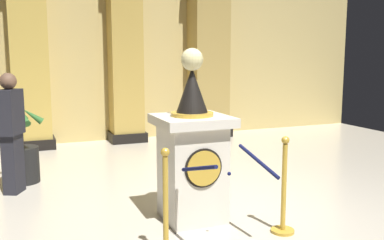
{
  "coord_description": "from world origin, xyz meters",
  "views": [
    {
      "loc": [
        -2.09,
        -4.17,
        1.79
      ],
      "look_at": [
        -0.38,
        0.08,
        1.11
      ],
      "focal_mm": 40.27,
      "sensor_mm": 36.0,
      "label": 1
    }
  ],
  "objects_px": {
    "pedestal_clock": "(192,155)",
    "stanchion_far": "(284,200)",
    "bystander_guest": "(11,131)",
    "stanchion_near": "(166,221)",
    "potted_palm_left": "(22,158)"
  },
  "relations": [
    {
      "from": "pedestal_clock",
      "to": "stanchion_far",
      "type": "xyz_separation_m",
      "value": [
        0.72,
        -0.69,
        -0.38
      ]
    },
    {
      "from": "pedestal_clock",
      "to": "bystander_guest",
      "type": "bearing_deg",
      "value": 136.36
    },
    {
      "from": "stanchion_near",
      "to": "potted_palm_left",
      "type": "bearing_deg",
      "value": 111.11
    },
    {
      "from": "bystander_guest",
      "to": "potted_palm_left",
      "type": "bearing_deg",
      "value": 76.82
    },
    {
      "from": "stanchion_far",
      "to": "bystander_guest",
      "type": "xyz_separation_m",
      "value": [
        -2.56,
        2.45,
        0.49
      ]
    },
    {
      "from": "bystander_guest",
      "to": "stanchion_near",
      "type": "bearing_deg",
      "value": -63.55
    },
    {
      "from": "stanchion_near",
      "to": "bystander_guest",
      "type": "distance_m",
      "value": 2.88
    },
    {
      "from": "pedestal_clock",
      "to": "stanchion_near",
      "type": "relative_size",
      "value": 1.86
    },
    {
      "from": "pedestal_clock",
      "to": "bystander_guest",
      "type": "relative_size",
      "value": 1.19
    },
    {
      "from": "potted_palm_left",
      "to": "bystander_guest",
      "type": "bearing_deg",
      "value": -103.18
    },
    {
      "from": "stanchion_far",
      "to": "pedestal_clock",
      "type": "bearing_deg",
      "value": 136.18
    },
    {
      "from": "pedestal_clock",
      "to": "stanchion_near",
      "type": "height_order",
      "value": "pedestal_clock"
    },
    {
      "from": "stanchion_far",
      "to": "bystander_guest",
      "type": "relative_size",
      "value": 0.63
    },
    {
      "from": "pedestal_clock",
      "to": "potted_palm_left",
      "type": "relative_size",
      "value": 1.69
    },
    {
      "from": "pedestal_clock",
      "to": "bystander_guest",
      "type": "distance_m",
      "value": 2.54
    }
  ]
}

